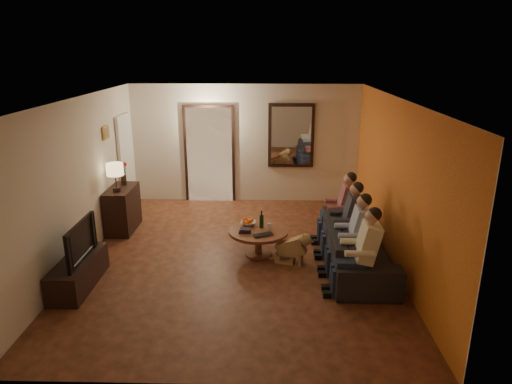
{
  "coord_description": "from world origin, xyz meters",
  "views": [
    {
      "loc": [
        0.48,
        -6.89,
        3.33
      ],
      "look_at": [
        0.3,
        0.3,
        1.05
      ],
      "focal_mm": 32.0,
      "sensor_mm": 36.0,
      "label": 1
    }
  ],
  "objects_px": {
    "sofa": "(356,246)",
    "person_a": "(362,256)",
    "tv": "(74,241)",
    "person_c": "(348,223)",
    "laptop": "(264,236)",
    "bowl": "(248,223)",
    "tv_stand": "(79,273)",
    "dog": "(291,247)",
    "person_d": "(342,211)",
    "wine_bottle": "(262,219)",
    "coffee_table": "(258,242)",
    "dresser": "(123,209)",
    "table_lamp": "(116,177)",
    "person_b": "(355,238)"
  },
  "relations": [
    {
      "from": "person_a",
      "to": "laptop",
      "type": "distance_m",
      "value": 1.67
    },
    {
      "from": "sofa",
      "to": "coffee_table",
      "type": "relative_size",
      "value": 2.39
    },
    {
      "from": "person_b",
      "to": "bowl",
      "type": "distance_m",
      "value": 1.86
    },
    {
      "from": "dresser",
      "to": "coffee_table",
      "type": "xyz_separation_m",
      "value": [
        2.59,
        -1.06,
        -0.19
      ]
    },
    {
      "from": "bowl",
      "to": "sofa",
      "type": "bearing_deg",
      "value": -18.15
    },
    {
      "from": "tv_stand",
      "to": "sofa",
      "type": "xyz_separation_m",
      "value": [
        4.15,
        0.76,
        0.13
      ]
    },
    {
      "from": "person_b",
      "to": "person_c",
      "type": "distance_m",
      "value": 0.6
    },
    {
      "from": "tv",
      "to": "sofa",
      "type": "relative_size",
      "value": 0.42
    },
    {
      "from": "tv_stand",
      "to": "bowl",
      "type": "relative_size",
      "value": 4.9
    },
    {
      "from": "tv",
      "to": "person_a",
      "type": "distance_m",
      "value": 4.06
    },
    {
      "from": "person_b",
      "to": "wine_bottle",
      "type": "height_order",
      "value": "person_b"
    },
    {
      "from": "person_c",
      "to": "dog",
      "type": "bearing_deg",
      "value": -165.16
    },
    {
      "from": "laptop",
      "to": "tv",
      "type": "bearing_deg",
      "value": 171.56
    },
    {
      "from": "tv",
      "to": "bowl",
      "type": "height_order",
      "value": "tv"
    },
    {
      "from": "dog",
      "to": "laptop",
      "type": "distance_m",
      "value": 0.47
    },
    {
      "from": "tv_stand",
      "to": "bowl",
      "type": "height_order",
      "value": "bowl"
    },
    {
      "from": "tv_stand",
      "to": "person_d",
      "type": "xyz_separation_m",
      "value": [
        4.05,
        1.66,
        0.39
      ]
    },
    {
      "from": "person_c",
      "to": "coffee_table",
      "type": "xyz_separation_m",
      "value": [
        -1.46,
        0.05,
        -0.38
      ]
    },
    {
      "from": "sofa",
      "to": "dog",
      "type": "distance_m",
      "value": 1.03
    },
    {
      "from": "laptop",
      "to": "sofa",
      "type": "bearing_deg",
      "value": -28.27
    },
    {
      "from": "person_b",
      "to": "coffee_table",
      "type": "xyz_separation_m",
      "value": [
        -1.46,
        0.65,
        -0.38
      ]
    },
    {
      "from": "sofa",
      "to": "tv",
      "type": "bearing_deg",
      "value": 100.93
    },
    {
      "from": "dog",
      "to": "wine_bottle",
      "type": "relative_size",
      "value": 1.81
    },
    {
      "from": "dresser",
      "to": "wine_bottle",
      "type": "relative_size",
      "value": 3.01
    },
    {
      "from": "dresser",
      "to": "person_d",
      "type": "xyz_separation_m",
      "value": [
        4.05,
        -0.51,
        0.18
      ]
    },
    {
      "from": "tv_stand",
      "to": "coffee_table",
      "type": "distance_m",
      "value": 2.82
    },
    {
      "from": "person_b",
      "to": "tv",
      "type": "bearing_deg",
      "value": -173.56
    },
    {
      "from": "tv",
      "to": "person_c",
      "type": "distance_m",
      "value": 4.19
    },
    {
      "from": "coffee_table",
      "to": "dog",
      "type": "bearing_deg",
      "value": -28.93
    },
    {
      "from": "person_d",
      "to": "coffee_table",
      "type": "bearing_deg",
      "value": -159.34
    },
    {
      "from": "tv",
      "to": "dog",
      "type": "xyz_separation_m",
      "value": [
        3.13,
        0.81,
        -0.43
      ]
    },
    {
      "from": "person_a",
      "to": "person_b",
      "type": "xyz_separation_m",
      "value": [
        0.0,
        0.6,
        0.0
      ]
    },
    {
      "from": "bowl",
      "to": "wine_bottle",
      "type": "height_order",
      "value": "wine_bottle"
    },
    {
      "from": "bowl",
      "to": "dog",
      "type": "bearing_deg",
      "value": -35.81
    },
    {
      "from": "dresser",
      "to": "table_lamp",
      "type": "xyz_separation_m",
      "value": [
        0.0,
        -0.22,
        0.69
      ]
    },
    {
      "from": "tv",
      "to": "person_c",
      "type": "height_order",
      "value": "person_c"
    },
    {
      "from": "table_lamp",
      "to": "tv",
      "type": "height_order",
      "value": "table_lamp"
    },
    {
      "from": "tv_stand",
      "to": "person_c",
      "type": "height_order",
      "value": "person_c"
    },
    {
      "from": "sofa",
      "to": "person_a",
      "type": "bearing_deg",
      "value": 174.25
    },
    {
      "from": "person_b",
      "to": "wine_bottle",
      "type": "xyz_separation_m",
      "value": [
        -1.41,
        0.75,
        0.01
      ]
    },
    {
      "from": "tv_stand",
      "to": "person_d",
      "type": "height_order",
      "value": "person_d"
    },
    {
      "from": "dog",
      "to": "person_c",
      "type": "bearing_deg",
      "value": 30.98
    },
    {
      "from": "dresser",
      "to": "person_b",
      "type": "bearing_deg",
      "value": -22.85
    },
    {
      "from": "tv_stand",
      "to": "person_a",
      "type": "height_order",
      "value": "person_a"
    },
    {
      "from": "tv",
      "to": "person_b",
      "type": "relative_size",
      "value": 0.82
    },
    {
      "from": "tv",
      "to": "person_c",
      "type": "bearing_deg",
      "value": -75.38
    },
    {
      "from": "person_c",
      "to": "wine_bottle",
      "type": "distance_m",
      "value": 1.42
    },
    {
      "from": "person_d",
      "to": "wine_bottle",
      "type": "bearing_deg",
      "value": -162.29
    },
    {
      "from": "person_c",
      "to": "coffee_table",
      "type": "relative_size",
      "value": 1.21
    },
    {
      "from": "dresser",
      "to": "person_c",
      "type": "bearing_deg",
      "value": -15.28
    }
  ]
}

